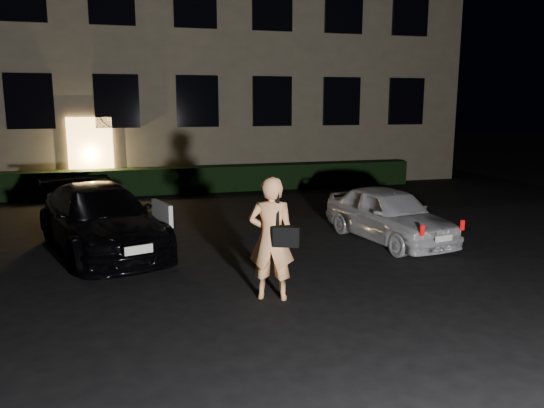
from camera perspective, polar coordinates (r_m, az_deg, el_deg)
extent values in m
plane|color=black|center=(8.11, 2.94, -10.59)|extent=(80.00, 80.00, 0.00)
cube|color=#685E4A|center=(22.49, -9.65, 18.48)|extent=(20.00, 8.00, 12.00)
cube|color=#F2AB58|center=(18.21, -18.88, 4.89)|extent=(1.40, 0.10, 2.50)
cube|color=black|center=(18.31, -24.61, 10.01)|extent=(1.40, 0.10, 1.70)
cube|color=black|center=(18.10, -16.34, 10.55)|extent=(1.40, 0.10, 1.70)
cube|color=black|center=(18.25, -8.01, 10.88)|extent=(1.40, 0.10, 1.70)
cube|color=black|center=(18.77, 0.03, 10.98)|extent=(1.40, 0.10, 1.70)
cube|color=black|center=(19.63, 7.50, 10.88)|extent=(1.40, 0.10, 1.70)
cube|color=black|center=(20.77, 14.24, 10.64)|extent=(1.40, 0.10, 1.70)
cube|color=black|center=(18.54, -8.29, 20.81)|extent=(1.40, 0.10, 1.70)
cube|color=black|center=(19.05, 0.03, 20.65)|extent=(1.40, 0.10, 1.70)
cube|color=black|center=(19.89, 7.74, 20.14)|extent=(1.40, 0.10, 1.70)
cube|color=black|center=(21.02, 14.67, 19.39)|extent=(1.40, 0.10, 1.70)
cube|color=black|center=(18.00, -7.61, 2.66)|extent=(15.00, 0.70, 0.85)
imported|color=black|center=(11.23, -17.95, -1.53)|extent=(3.07, 4.86, 1.31)
cube|color=white|center=(10.70, -11.74, -0.96)|extent=(0.35, 0.92, 0.44)
cube|color=silver|center=(9.05, -14.16, -4.78)|extent=(0.47, 0.18, 0.15)
imported|color=silver|center=(11.74, 12.44, -1.07)|extent=(1.94, 3.63, 1.17)
cube|color=red|center=(10.18, 15.87, -2.74)|extent=(0.08, 0.06, 0.20)
cube|color=red|center=(10.84, 19.80, -2.16)|extent=(0.08, 0.06, 0.20)
cube|color=silver|center=(10.52, 18.00, -3.53)|extent=(0.39, 0.10, 0.12)
imported|color=#F5A669|center=(8.00, -0.07, -3.71)|extent=(0.81, 0.68, 1.90)
cube|color=black|center=(7.84, 1.53, -3.50)|extent=(0.42, 0.30, 0.30)
cube|color=black|center=(7.80, 0.64, -0.34)|extent=(0.06, 0.07, 0.59)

